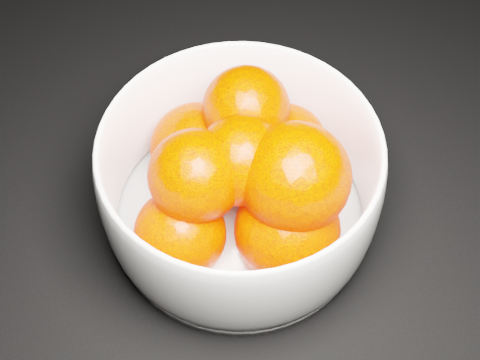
{
  "coord_description": "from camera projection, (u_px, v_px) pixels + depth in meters",
  "views": [
    {
      "loc": [
        -0.15,
        -0.53,
        0.46
      ],
      "look_at": [
        -0.12,
        -0.25,
        0.06
      ],
      "focal_mm": 50.0,
      "sensor_mm": 36.0,
      "label": 1
    }
  ],
  "objects": [
    {
      "name": "ground",
      "position": [
        338.0,
        6.0,
        0.69
      ],
      "size": [
        3.0,
        3.0,
        0.0
      ],
      "primitive_type": "cube",
      "color": "black",
      "rests_on": "ground"
    },
    {
      "name": "bowl",
      "position": [
        240.0,
        184.0,
        0.5
      ],
      "size": [
        0.21,
        0.21,
        0.1
      ],
      "rotation": [
        0.0,
        0.0,
        0.08
      ],
      "color": "white",
      "rests_on": "ground"
    },
    {
      "name": "orange_pile",
      "position": [
        245.0,
        175.0,
        0.49
      ],
      "size": [
        0.16,
        0.16,
        0.12
      ],
      "color": "#FF2800",
      "rests_on": "bowl"
    }
  ]
}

